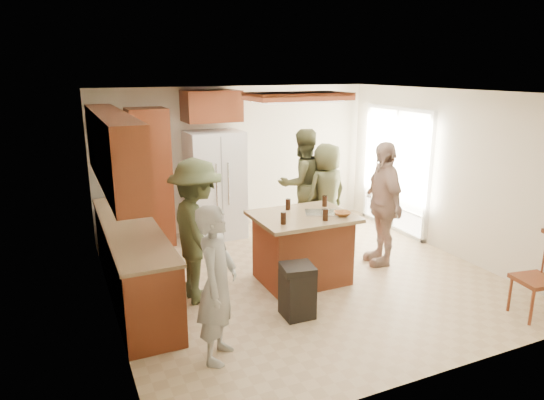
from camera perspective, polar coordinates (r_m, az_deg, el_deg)
name	(u,v)px	position (r m, az deg, el deg)	size (l,w,h in m)	color
room_shell	(458,168)	(10.39, 21.08, 3.53)	(8.00, 5.20, 5.00)	tan
person_front_left	(217,284)	(4.73, -6.47, -9.83)	(0.57, 0.42, 1.58)	gray
person_behind_left	(302,184)	(8.14, 3.61, 1.93)	(0.89, 0.55, 1.84)	#3C3D23
person_behind_right	(326,193)	(8.01, 6.41, 0.87)	(0.80, 0.52, 1.63)	#383B22
person_side_right	(383,204)	(7.17, 12.89, -0.41)	(1.06, 0.54, 1.81)	tan
person_counter	(197,232)	(5.90, -8.78, -3.70)	(1.15, 0.53, 1.78)	#3A4227
left_cabinetry	(126,223)	(6.20, -16.80, -2.62)	(0.64, 3.00, 2.30)	maroon
back_wall_units	(166,159)	(7.97, -12.36, 4.70)	(1.80, 0.60, 2.45)	maroon
refrigerator	(215,185)	(8.19, -6.69, 1.79)	(0.90, 0.76, 1.80)	white
kitchen_island	(302,247)	(6.52, 3.58, -5.57)	(1.28, 1.03, 0.93)	#AC502C
island_items	(322,212)	(6.39, 5.91, -1.38)	(1.02, 0.71, 0.15)	silver
trash_bin	(297,290)	(5.67, 3.00, -10.58)	(0.42, 0.42, 0.63)	black
spindle_chair	(537,280)	(6.37, 28.75, -8.22)	(0.48, 0.48, 0.99)	maroon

